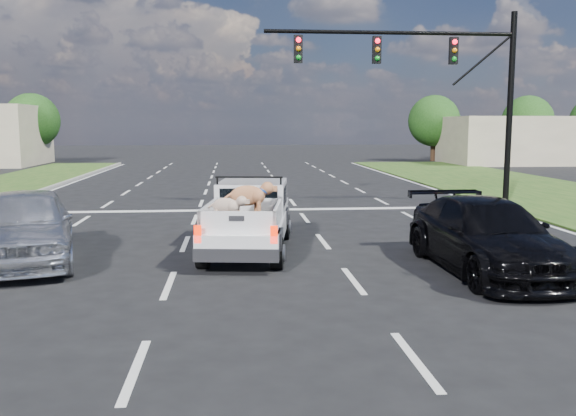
{
  "coord_description": "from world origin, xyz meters",
  "views": [
    {
      "loc": [
        -0.53,
        -11.23,
        2.97
      ],
      "look_at": [
        0.67,
        2.0,
        1.15
      ],
      "focal_mm": 38.0,
      "sensor_mm": 36.0,
      "label": 1
    }
  ],
  "objects_px": {
    "traffic_signal": "(447,76)",
    "black_coupe": "(487,236)",
    "pickup_truck": "(249,216)",
    "silver_sedan": "(25,226)"
  },
  "relations": [
    {
      "from": "pickup_truck",
      "to": "traffic_signal",
      "type": "bearing_deg",
      "value": 52.84
    },
    {
      "from": "pickup_truck",
      "to": "silver_sedan",
      "type": "bearing_deg",
      "value": -161.86
    },
    {
      "from": "pickup_truck",
      "to": "black_coupe",
      "type": "relative_size",
      "value": 0.97
    },
    {
      "from": "traffic_signal",
      "to": "pickup_truck",
      "type": "xyz_separation_m",
      "value": [
        -7.36,
        -7.44,
        -3.89
      ]
    },
    {
      "from": "silver_sedan",
      "to": "black_coupe",
      "type": "height_order",
      "value": "silver_sedan"
    },
    {
      "from": "traffic_signal",
      "to": "silver_sedan",
      "type": "height_order",
      "value": "traffic_signal"
    },
    {
      "from": "pickup_truck",
      "to": "black_coupe",
      "type": "xyz_separation_m",
      "value": [
        4.76,
        -2.53,
        -0.1
      ]
    },
    {
      "from": "pickup_truck",
      "to": "black_coupe",
      "type": "height_order",
      "value": "pickup_truck"
    },
    {
      "from": "black_coupe",
      "to": "silver_sedan",
      "type": "bearing_deg",
      "value": 168.62
    },
    {
      "from": "traffic_signal",
      "to": "black_coupe",
      "type": "xyz_separation_m",
      "value": [
        -2.6,
        -9.96,
        -3.99
      ]
    }
  ]
}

